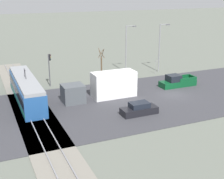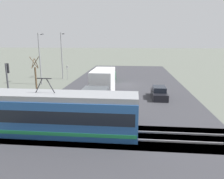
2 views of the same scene
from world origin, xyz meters
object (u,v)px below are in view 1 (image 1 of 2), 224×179
box_truck (104,86)px  pickup_truck (177,82)px  sedan_car_0 (139,109)px  street_tree (101,65)px  street_lamp_mid_block (127,46)px  traffic_light_pole (50,66)px  light_rail_tram (26,90)px  street_lamp_near_crossing (160,45)px  no_parking_sign (156,65)px

box_truck → pickup_truck: (0.44, -12.20, -0.92)m
sedan_car_0 → street_tree: (16.82, -1.88, 1.59)m
street_lamp_mid_block → traffic_light_pole: bearing=101.3°
pickup_truck → street_tree: size_ratio=1.14×
pickup_truck → street_lamp_mid_block: bearing=16.5°
street_lamp_mid_block → box_truck: bearing=141.6°
traffic_light_pole → street_lamp_mid_block: (2.88, -14.45, 1.52)m
light_rail_tram → street_lamp_near_crossing: street_lamp_near_crossing is taller
pickup_truck → street_lamp_near_crossing: 10.30m
box_truck → street_lamp_near_crossing: bearing=-56.9°
traffic_light_pole → no_parking_sign: size_ratio=1.95×
pickup_truck → no_parking_sign: (7.81, -0.96, 0.77)m
light_rail_tram → street_tree: 15.13m
street_tree → no_parking_sign: street_tree is taller
street_tree → box_truck: bearing=160.3°
sedan_car_0 → no_parking_sign: size_ratio=1.72×
box_truck → sedan_car_0: 7.30m
traffic_light_pole → street_tree: traffic_light_pole is taller
traffic_light_pole → street_tree: bearing=-81.5°
sedan_car_0 → no_parking_sign: no_parking_sign is taller
pickup_truck → street_lamp_near_crossing: size_ratio=0.67×
box_truck → street_lamp_near_crossing: (9.56, -14.68, 3.18)m
light_rail_tram → box_truck: light_rail_tram is taller
traffic_light_pole → no_parking_sign: (-0.19, -18.64, -1.71)m
light_rail_tram → pickup_truck: size_ratio=2.45×
sedan_car_0 → no_parking_sign: (15.29, -11.55, 0.86)m
pickup_truck → street_lamp_near_crossing: street_lamp_near_crossing is taller
street_lamp_near_crossing → no_parking_sign: bearing=130.6°
light_rail_tram → sedan_car_0: (-9.87, -11.54, -0.97)m
light_rail_tram → street_tree: bearing=-62.6°
street_lamp_near_crossing → no_parking_sign: 3.89m
street_lamp_mid_block → no_parking_sign: street_lamp_mid_block is taller
pickup_truck → street_tree: 12.85m
light_rail_tram → box_truck: (-2.82, -9.93, 0.05)m
traffic_light_pole → box_truck: bearing=-147.0°
pickup_truck → traffic_light_pole: traffic_light_pole is taller
pickup_truck → sedan_car_0: 12.97m
box_truck → street_lamp_mid_block: 14.77m
traffic_light_pole → street_lamp_near_crossing: 20.26m
box_truck → traffic_light_pole: (8.44, 5.48, 1.56)m
sedan_car_0 → traffic_light_pole: 17.22m
light_rail_tram → box_truck: bearing=-105.9°
light_rail_tram → street_lamp_mid_block: 20.95m
street_lamp_mid_block → no_parking_sign: (-3.07, -4.19, -3.23)m
pickup_truck → sedan_car_0: bearing=125.3°
street_tree → sedan_car_0: bearing=173.6°
sedan_car_0 → street_tree: 17.00m
traffic_light_pole → street_lamp_near_crossing: street_lamp_near_crossing is taller
box_truck → no_parking_sign: bearing=-57.9°
pickup_truck → no_parking_sign: size_ratio=2.23×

